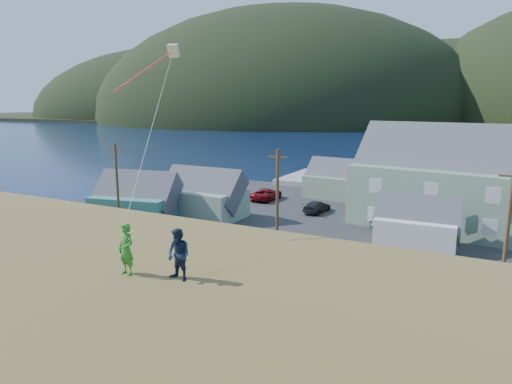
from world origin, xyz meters
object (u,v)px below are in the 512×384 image
(shed_teal, at_px, (137,200))
(shed_palegreen_near, at_px, (202,195))
(kite_flyer_green, at_px, (126,249))
(shed_palegreen_far, at_px, (342,180))
(wharf, at_px, (367,182))
(shed_white, at_px, (417,224))
(kite_flyer_navy, at_px, (179,255))

(shed_teal, distance_m, shed_palegreen_near, 7.07)
(kite_flyer_green, bearing_deg, shed_palegreen_far, 106.71)
(wharf, distance_m, shed_palegreen_far, 11.82)
(shed_white, xyz_separation_m, shed_palegreen_far, (-12.16, 17.55, 0.29))
(wharf, xyz_separation_m, kite_flyer_green, (6.80, -59.50, 7.60))
(shed_teal, height_order, shed_palegreen_far, shed_teal)
(shed_white, bearing_deg, wharf, 109.91)
(shed_teal, relative_size, kite_flyer_navy, 5.82)
(wharf, bearing_deg, shed_palegreen_far, -92.50)
(kite_flyer_navy, bearing_deg, shed_teal, 141.95)
(shed_palegreen_far, bearing_deg, shed_white, -48.79)
(shed_palegreen_near, xyz_separation_m, kite_flyer_green, (17.98, -30.56, 5.48))
(kite_flyer_navy, bearing_deg, shed_palegreen_far, 108.26)
(shed_palegreen_near, relative_size, kite_flyer_green, 5.58)
(shed_white, height_order, kite_flyer_navy, kite_flyer_navy)
(shed_palegreen_near, height_order, kite_flyer_navy, kite_flyer_navy)
(shed_teal, xyz_separation_m, shed_palegreen_near, (4.72, 5.26, 0.01))
(shed_white, bearing_deg, kite_flyer_navy, -97.70)
(shed_teal, bearing_deg, shed_palegreen_near, 36.49)
(wharf, relative_size, kite_flyer_navy, 15.63)
(shed_palegreen_near, bearing_deg, shed_teal, -130.65)
(wharf, height_order, shed_palegreen_far, shed_palegreen_far)
(kite_flyer_navy, bearing_deg, shed_palegreen_near, 130.67)
(wharf, distance_m, shed_palegreen_near, 31.10)
(shed_white, xyz_separation_m, kite_flyer_navy, (-3.06, -29.92, 5.83))
(kite_flyer_green, bearing_deg, shed_palegreen_near, 128.50)
(shed_teal, relative_size, shed_palegreen_far, 0.95)
(shed_teal, distance_m, shed_palegreen_far, 27.33)
(wharf, height_order, shed_teal, shed_teal)
(shed_palegreen_far, bearing_deg, kite_flyer_navy, -72.65)
(shed_teal, height_order, kite_flyer_navy, kite_flyer_navy)
(shed_palegreen_near, height_order, kite_flyer_green, kite_flyer_green)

